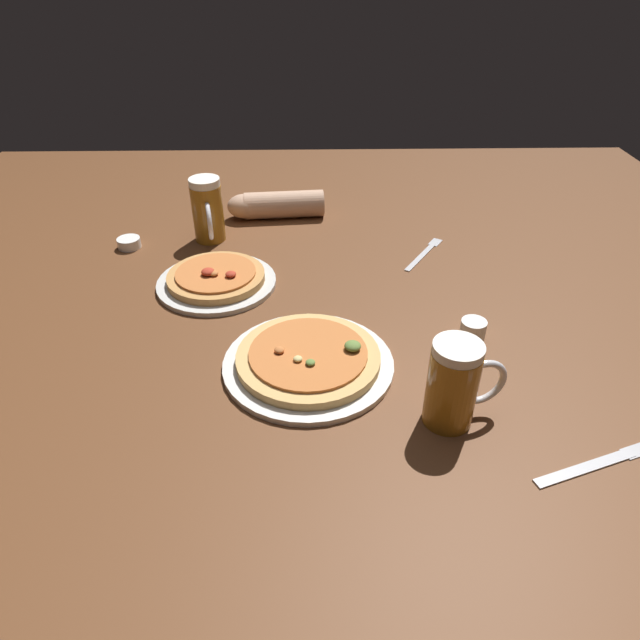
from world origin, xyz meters
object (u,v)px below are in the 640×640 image
Objects in this scene: beer_mug_amber at (208,211)px; knife_right at (598,463)px; diner_arm at (273,205)px; ramekin_sauce at (129,243)px; beer_mug_dark at (455,384)px; fork_left at (424,253)px; pizza_plate_far at (216,279)px; pizza_plate_near at (308,360)px; ramekin_butter at (473,329)px.

beer_mug_amber reaches higher than knife_right.
ramekin_sauce is at bearing -153.45° from diner_arm.
ramekin_sauce is (-0.71, 0.66, -0.07)m from beer_mug_dark.
pizza_plate_far is at bearing -164.29° from fork_left.
beer_mug_dark reaches higher than knife_right.
ramekin_sauce is (-0.47, 0.51, -0.00)m from pizza_plate_near.
ramekin_butter is at bearing -21.85° from pizza_plate_far.
beer_mug_amber is at bearing 142.38° from ramekin_butter.
pizza_plate_far reaches higher than fork_left.
beer_mug_dark is 0.91m from diner_arm.
diner_arm reaches higher than pizza_plate_near.
fork_left is at bearing 15.71° from pizza_plate_far.
pizza_plate_far is (-0.22, 0.31, -0.00)m from pizza_plate_near.
diner_arm is (-0.44, 0.61, 0.02)m from ramekin_butter.
pizza_plate_far is at bearing -106.63° from diner_arm.
pizza_plate_near is 0.52m from knife_right.
beer_mug_dark is 0.86× the size of fork_left.
ramekin_sauce is (-0.26, 0.20, -0.00)m from pizza_plate_far.
pizza_plate_far is at bearing 124.88° from pizza_plate_near.
diner_arm reaches higher than knife_right.
ramekin_butter is at bearing -27.47° from ramekin_sauce.
pizza_plate_near is 5.46× the size of ramekin_sauce.
beer_mug_dark reaches higher than pizza_plate_near.
beer_mug_amber is 0.93× the size of fork_left.
pizza_plate_far is 0.33m from ramekin_sauce.
fork_left is (0.06, 0.60, -0.08)m from beer_mug_dark.
ramekin_sauce is at bearing 132.90° from pizza_plate_near.
pizza_plate_far is at bearing 134.92° from beer_mug_dark.
ramekin_butter is (0.10, 0.23, -0.06)m from beer_mug_dark.
diner_arm is (-0.40, 0.24, 0.04)m from fork_left.
beer_mug_amber reaches higher than ramekin_butter.
ramekin_butter is 0.36m from knife_right.
fork_left is (-0.03, 0.37, -0.02)m from ramekin_butter.
beer_mug_amber is at bearing 170.53° from fork_left.
beer_mug_dark is 0.26m from ramekin_butter.
beer_mug_dark reaches higher than fork_left.
pizza_plate_near reaches higher than fork_left.
pizza_plate_near is 0.69m from ramekin_sauce.
beer_mug_amber reaches higher than ramekin_sauce.
beer_mug_amber is at bearing 11.14° from ramekin_sauce.
knife_right is at bearing -40.05° from pizza_plate_far.
knife_right is (0.67, -0.56, -0.01)m from pizza_plate_far.
fork_left and knife_right have the same top height.
diner_arm is (0.16, 0.14, -0.05)m from beer_mug_amber.
pizza_plate_near reaches higher than knife_right.
beer_mug_dark is at bearing -54.22° from beer_mug_amber.
beer_mug_amber reaches higher than diner_arm.
beer_mug_dark is at bearing -31.53° from pizza_plate_near.
pizza_plate_near reaches higher than ramekin_butter.
ramekin_butter is 0.19× the size of diner_arm.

